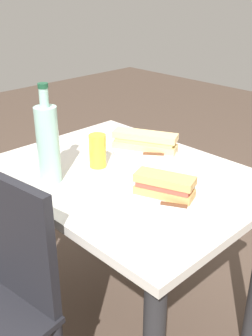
% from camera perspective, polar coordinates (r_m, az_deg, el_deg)
% --- Properties ---
extents(ground_plane, '(8.00, 8.00, 0.00)m').
position_cam_1_polar(ground_plane, '(1.86, -0.00, -21.50)').
color(ground_plane, '#47382D').
extents(dining_table, '(0.95, 0.72, 0.73)m').
position_cam_1_polar(dining_table, '(1.48, -0.00, -5.49)').
color(dining_table, beige).
rests_on(dining_table, ground).
extents(plate_near, '(0.25, 0.25, 0.01)m').
position_cam_1_polar(plate_near, '(1.59, 2.70, 2.50)').
color(plate_near, silver).
rests_on(plate_near, dining_table).
extents(baguette_sandwich_near, '(0.26, 0.17, 0.07)m').
position_cam_1_polar(baguette_sandwich_near, '(1.57, 2.73, 3.89)').
color(baguette_sandwich_near, '#DBB77A').
rests_on(baguette_sandwich_near, plate_near).
extents(knife_near, '(0.15, 0.12, 0.01)m').
position_cam_1_polar(knife_near, '(1.53, 2.49, 2.06)').
color(knife_near, silver).
rests_on(knife_near, plate_near).
extents(plate_far, '(0.25, 0.25, 0.01)m').
position_cam_1_polar(plate_far, '(1.25, 5.42, -4.16)').
color(plate_far, white).
rests_on(plate_far, dining_table).
extents(baguette_sandwich_far, '(0.20, 0.13, 0.07)m').
position_cam_1_polar(baguette_sandwich_far, '(1.23, 5.50, -2.48)').
color(baguette_sandwich_far, tan).
rests_on(baguette_sandwich_far, plate_far).
extents(knife_far, '(0.16, 0.10, 0.01)m').
position_cam_1_polar(knife_far, '(1.20, 5.02, -5.01)').
color(knife_far, silver).
rests_on(knife_far, plate_far).
extents(water_bottle, '(0.07, 0.07, 0.33)m').
position_cam_1_polar(water_bottle, '(1.33, -11.05, 3.50)').
color(water_bottle, '#99C6B7').
rests_on(water_bottle, dining_table).
extents(beer_glass, '(0.06, 0.06, 0.12)m').
position_cam_1_polar(beer_glass, '(1.45, -4.06, 2.46)').
color(beer_glass, gold).
rests_on(beer_glass, dining_table).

